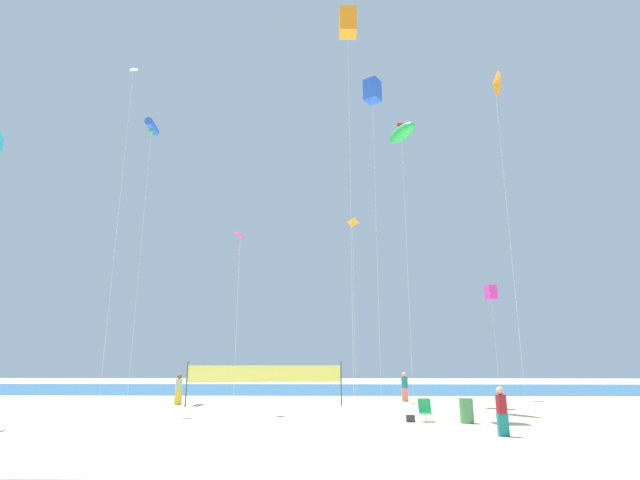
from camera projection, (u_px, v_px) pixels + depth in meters
name	position (u px, v px, depth m)	size (l,w,h in m)	color
ground_plane	(273.00, 436.00, 16.05)	(120.00, 120.00, 0.00)	beige
ocean_band	(310.00, 389.00, 44.99)	(120.00, 20.00, 0.01)	#28608C
beachgoer_sage_shirt	(179.00, 388.00, 28.18)	(0.39, 0.39, 1.71)	gold
beachgoer_teal_shirt	(405.00, 386.00, 30.49)	(0.40, 0.40, 1.76)	#EA7260
beachgoer_maroon_shirt	(502.00, 409.00, 16.17)	(0.36, 0.36, 1.56)	#19727A
folding_beach_chair	(425.00, 409.00, 20.14)	(0.52, 0.65, 0.89)	#1E8C4C
trash_barrel	(467.00, 411.00, 19.53)	(0.54, 0.54, 0.95)	#3F7F4C
volleyball_net	(265.00, 375.00, 27.18)	(8.49, 1.19, 2.40)	#4C4C51
beach_handbag	(411.00, 418.00, 19.83)	(0.35, 0.17, 0.28)	#2D2D33
kite_orange_diamond	(353.00, 224.00, 33.66)	(0.75, 0.74, 11.94)	silver
kite_blue_tube	(152.00, 127.00, 35.38)	(0.67, 1.80, 19.15)	silver
kite_blue_box	(372.00, 91.00, 33.96)	(1.34, 1.34, 21.37)	silver
kite_magenta_diamond	(241.00, 237.00, 25.53)	(0.62, 0.64, 9.02)	silver
kite_orange_box	(348.00, 23.00, 27.98)	(0.99, 0.99, 21.92)	silver
kite_magenta_box	(491.00, 293.00, 33.15)	(0.75, 0.75, 7.42)	silver
kite_green_inflatable	(402.00, 133.00, 28.66)	(1.81, 2.50, 15.99)	silver
kite_orange_delta	(495.00, 85.00, 25.37)	(0.36, 1.29, 16.95)	silver
kite_white_diamond	(132.00, 83.00, 28.75)	(0.59, 0.60, 19.32)	silver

